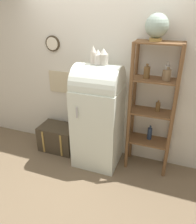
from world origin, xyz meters
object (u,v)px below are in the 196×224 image
suitcase_trunk (58,137)px  vase_left (93,55)px  vase_center (98,57)px  vase_right (104,57)px  refrigerator (98,115)px  globe (157,26)px

suitcase_trunk → vase_left: bearing=-4.7°
vase_center → vase_right: bearing=11.7°
vase_left → vase_right: vase_left is taller
refrigerator → vase_right: bearing=9.1°
suitcase_trunk → vase_left: size_ratio=2.54×
globe → vase_right: globe is taller
vase_right → globe: bearing=10.6°
suitcase_trunk → vase_left: vase_left is taller
refrigerator → suitcase_trunk: size_ratio=2.57×
vase_center → vase_right: 0.08m
refrigerator → vase_right: size_ratio=7.53×
suitcase_trunk → vase_center: 1.63m
suitcase_trunk → vase_left: (0.69, -0.06, 1.47)m
vase_center → vase_right: vase_right is taller
suitcase_trunk → globe: globe is taller
refrigerator → vase_center: bearing=-122.3°
globe → refrigerator: bearing=-169.6°
globe → vase_right: size_ratio=1.53×
globe → vase_center: bearing=-169.3°
vase_left → vase_right: (0.14, 0.01, -0.01)m
refrigerator → vase_left: vase_left is taller
refrigerator → vase_left: size_ratio=6.54×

